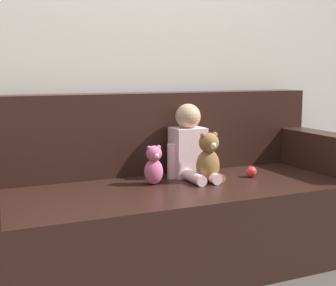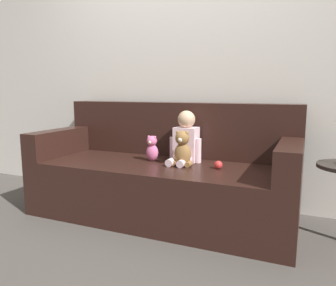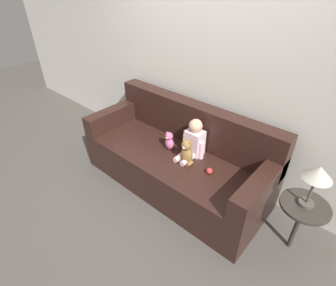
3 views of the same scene
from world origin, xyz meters
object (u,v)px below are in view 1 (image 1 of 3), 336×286
at_px(teddy_bear_brown, 208,159).
at_px(plush_toy_side, 154,165).
at_px(couch, 168,204).
at_px(person_baby, 189,147).
at_px(toy_ball, 251,172).

bearing_deg(teddy_bear_brown, plush_toy_side, 167.21).
bearing_deg(plush_toy_side, couch, 18.06).
bearing_deg(couch, person_baby, 21.68).
bearing_deg(teddy_bear_brown, couch, 153.84).
relative_size(teddy_bear_brown, plush_toy_side, 1.29).
relative_size(person_baby, toy_ball, 6.71).
xyz_separation_m(person_baby, toy_ball, (0.32, -0.15, -0.14)).
xyz_separation_m(couch, teddy_bear_brown, (0.20, -0.10, 0.25)).
height_order(couch, plush_toy_side, couch).
xyz_separation_m(couch, person_baby, (0.16, 0.06, 0.30)).
distance_m(teddy_bear_brown, toy_ball, 0.30).
height_order(person_baby, teddy_bear_brown, person_baby).
distance_m(couch, toy_ball, 0.51).
relative_size(plush_toy_side, toy_ball, 3.41).
distance_m(person_baby, teddy_bear_brown, 0.17).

